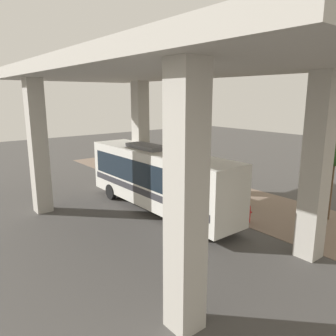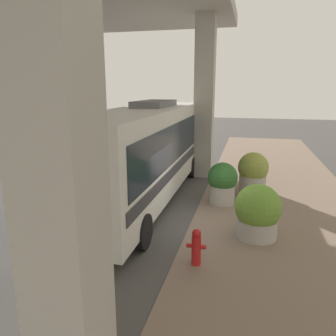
{
  "view_description": "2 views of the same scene",
  "coord_description": "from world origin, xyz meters",
  "px_view_note": "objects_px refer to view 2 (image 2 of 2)",
  "views": [
    {
      "loc": [
        13.15,
        12.69,
        6.71
      ],
      "look_at": [
        1.28,
        -2.28,
        2.45
      ],
      "focal_mm": 35.0,
      "sensor_mm": 36.0,
      "label": 1
    },
    {
      "loc": [
        -1.69,
        9.73,
        4.34
      ],
      "look_at": [
        0.97,
        -0.95,
        1.64
      ],
      "focal_mm": 35.0,
      "sensor_mm": 36.0,
      "label": 2
    }
  ],
  "objects_px": {
    "planter_front": "(253,173)",
    "planter_back": "(222,183)",
    "bus": "(147,148)",
    "planter_middle": "(257,212)",
    "fire_hydrant": "(196,247)"
  },
  "relations": [
    {
      "from": "planter_front",
      "to": "planter_back",
      "type": "bearing_deg",
      "value": 52.55
    },
    {
      "from": "bus",
      "to": "planter_back",
      "type": "distance_m",
      "value": 3.19
    },
    {
      "from": "planter_front",
      "to": "bus",
      "type": "bearing_deg",
      "value": 22.73
    },
    {
      "from": "planter_middle",
      "to": "fire_hydrant",
      "type": "bearing_deg",
      "value": 53.19
    },
    {
      "from": "bus",
      "to": "planter_front",
      "type": "bearing_deg",
      "value": -157.27
    },
    {
      "from": "fire_hydrant",
      "to": "planter_back",
      "type": "bearing_deg",
      "value": -92.82
    },
    {
      "from": "bus",
      "to": "planter_front",
      "type": "xyz_separation_m",
      "value": [
        -4.05,
        -1.7,
        -1.17
      ]
    },
    {
      "from": "fire_hydrant",
      "to": "planter_back",
      "type": "distance_m",
      "value": 4.76
    },
    {
      "from": "fire_hydrant",
      "to": "planter_back",
      "type": "height_order",
      "value": "planter_back"
    },
    {
      "from": "planter_front",
      "to": "planter_back",
      "type": "distance_m",
      "value": 1.85
    },
    {
      "from": "fire_hydrant",
      "to": "planter_front",
      "type": "xyz_separation_m",
      "value": [
        -1.36,
        -6.21,
        0.41
      ]
    },
    {
      "from": "bus",
      "to": "planter_middle",
      "type": "height_order",
      "value": "bus"
    },
    {
      "from": "bus",
      "to": "planter_back",
      "type": "xyz_separation_m",
      "value": [
        -2.92,
        -0.23,
        -1.24
      ]
    },
    {
      "from": "planter_back",
      "to": "planter_front",
      "type": "bearing_deg",
      "value": -127.45
    },
    {
      "from": "fire_hydrant",
      "to": "planter_middle",
      "type": "distance_m",
      "value": 2.5
    }
  ]
}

